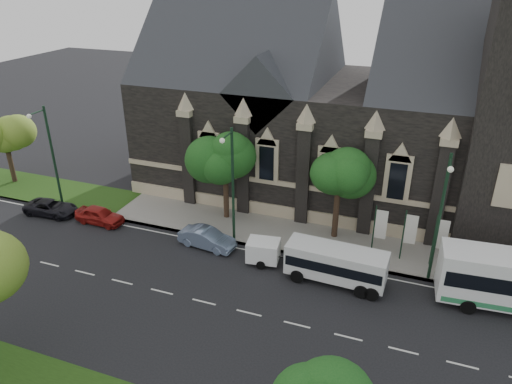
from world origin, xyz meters
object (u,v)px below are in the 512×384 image
at_px(tree_walk_left, 228,153).
at_px(sedan, 207,238).
at_px(tree_walk_far, 7,137).
at_px(car_far_red, 100,215).
at_px(street_lamp_near, 441,213).
at_px(street_lamp_far, 51,153).
at_px(street_lamp_mid, 232,181).
at_px(tree_walk_right, 343,167).
at_px(box_trailer, 263,251).
at_px(banner_flag_right, 439,237).
at_px(car_far_black, 51,208).
at_px(banner_flag_left, 378,227).
at_px(banner_flag_center, 408,232).
at_px(shuttle_bus, 336,263).

height_order(tree_walk_left, sedan, tree_walk_left).
height_order(tree_walk_far, car_far_red, tree_walk_far).
bearing_deg(tree_walk_left, street_lamp_near, -12.87).
bearing_deg(street_lamp_far, street_lamp_mid, 0.00).
xyz_separation_m(tree_walk_right, box_trailer, (-4.21, -5.29, -4.85)).
bearing_deg(banner_flag_right, tree_walk_right, 166.40).
bearing_deg(car_far_red, sedan, -90.28).
xyz_separation_m(tree_walk_far, car_far_black, (7.73, -4.13, -4.00)).
bearing_deg(street_lamp_near, tree_walk_far, 175.34).
bearing_deg(tree_walk_right, banner_flag_left, -29.10).
xyz_separation_m(banner_flag_center, sedan, (-13.88, -3.08, -1.67)).
xyz_separation_m(tree_walk_left, street_lamp_near, (15.80, -3.61, -0.62)).
height_order(sedan, car_far_red, sedan).
relative_size(banner_flag_center, banner_flag_right, 1.00).
distance_m(street_lamp_near, street_lamp_mid, 14.00).
xyz_separation_m(tree_walk_right, street_lamp_mid, (-7.21, -3.62, -0.71)).
height_order(street_lamp_far, car_far_red, street_lamp_far).
height_order(street_lamp_near, banner_flag_right, street_lamp_near).
height_order(banner_flag_center, shuttle_bus, banner_flag_center).
relative_size(street_lamp_far, banner_flag_left, 2.25).
relative_size(street_lamp_far, shuttle_bus, 1.37).
height_order(tree_walk_left, car_far_black, tree_walk_left).
bearing_deg(street_lamp_near, tree_walk_left, 167.13).
relative_size(street_lamp_near, sedan, 2.08).
distance_m(sedan, car_far_black, 14.50).
distance_m(tree_walk_far, street_lamp_near, 37.95).
bearing_deg(tree_walk_right, banner_flag_right, -13.60).
xyz_separation_m(tree_walk_far, box_trailer, (26.83, -4.76, -3.65)).
xyz_separation_m(tree_walk_far, street_lamp_near, (37.82, -3.08, 0.49)).
relative_size(tree_walk_right, banner_flag_center, 1.95).
height_order(banner_flag_left, box_trailer, banner_flag_left).
relative_size(banner_flag_right, sedan, 0.92).
bearing_deg(shuttle_bus, banner_flag_center, 47.46).
relative_size(banner_flag_left, car_far_red, 0.98).
height_order(street_lamp_near, box_trailer, street_lamp_near).
bearing_deg(street_lamp_mid, tree_walk_left, 116.47).
distance_m(car_far_red, car_far_black, 4.78).
xyz_separation_m(street_lamp_near, banner_flag_left, (-3.71, 1.91, -2.73)).
xyz_separation_m(tree_walk_left, tree_walk_far, (-22.03, -0.53, -1.12)).
distance_m(tree_walk_far, street_lamp_mid, 24.03).
xyz_separation_m(street_lamp_far, car_far_black, (-0.09, -1.05, -4.49)).
height_order(street_lamp_near, car_far_black, street_lamp_near).
relative_size(street_lamp_mid, banner_flag_right, 2.25).
bearing_deg(sedan, box_trailer, -89.90).
xyz_separation_m(tree_walk_right, street_lamp_near, (6.79, -3.62, -0.71)).
bearing_deg(car_far_black, tree_walk_right, -82.34).
bearing_deg(sedan, banner_flag_center, -71.11).
bearing_deg(street_lamp_far, banner_flag_center, 3.86).
bearing_deg(tree_walk_right, banner_flag_center, -18.64).
xyz_separation_m(tree_walk_far, banner_flag_right, (38.11, -1.18, -2.24)).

